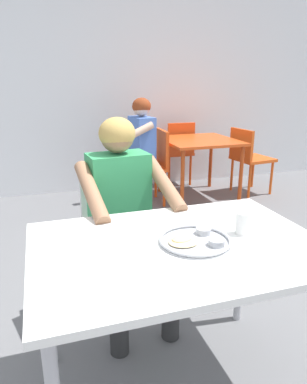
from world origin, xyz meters
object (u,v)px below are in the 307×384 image
at_px(chair_foreground, 115,229).
at_px(chair_red_right, 248,155).
at_px(diner_foreground, 124,205).
at_px(table_background_red, 199,146).
at_px(drinking_cup, 243,222).
at_px(chair_red_far, 178,149).
at_px(thali_tray, 196,240).
at_px(patron_background, 134,143).
at_px(table_foreground, 178,260).
at_px(chair_red_left, 153,161).

xyz_separation_m(chair_foreground, chair_red_right, (2.05, 1.71, 0.01)).
xyz_separation_m(diner_foreground, table_background_red, (1.37, 1.94, -0.08)).
relative_size(drinking_cup, chair_red_far, 0.11).
height_order(thali_tray, chair_foreground, chair_foreground).
bearing_deg(patron_background, drinking_cup, -94.36).
bearing_deg(drinking_cup, diner_foreground, 121.95).
relative_size(table_foreground, diner_foreground, 1.00).
bearing_deg(drinking_cup, thali_tray, -175.02).
xyz_separation_m(table_foreground, chair_red_far, (1.27, 3.19, -0.18)).
xyz_separation_m(chair_foreground, table_background_red, (1.38, 1.73, 0.15)).
bearing_deg(thali_tray, table_foreground, 168.83).
bearing_deg(table_foreground, thali_tray, -11.17).
bearing_deg(drinking_cup, table_foreground, -178.76).
height_order(thali_tray, chair_red_far, chair_red_far).
bearing_deg(table_foreground, chair_foreground, 96.71).
bearing_deg(table_background_red, drinking_cup, -111.07).
distance_m(table_foreground, patron_background, 2.60).
relative_size(chair_red_right, chair_red_far, 0.96).
bearing_deg(chair_red_far, table_background_red, -88.86).
height_order(chair_red_left, patron_background, patron_background).
relative_size(drinking_cup, chair_red_right, 0.12).
distance_m(table_foreground, table_background_red, 2.87).
distance_m(chair_foreground, diner_foreground, 0.32).
relative_size(chair_foreground, chair_red_far, 0.95).
xyz_separation_m(table_foreground, thali_tray, (0.07, -0.01, 0.09)).
distance_m(thali_tray, table_background_red, 2.85).
height_order(drinking_cup, chair_red_far, chair_red_far).
bearing_deg(chair_foreground, table_foreground, -83.29).
xyz_separation_m(table_background_red, chair_red_left, (-0.57, 0.00, -0.14)).
relative_size(table_background_red, chair_red_right, 1.07).
bearing_deg(chair_red_right, table_foreground, -127.53).
height_order(drinking_cup, patron_background, patron_background).
xyz_separation_m(chair_foreground, patron_background, (0.59, 1.71, 0.24)).
height_order(chair_foreground, table_background_red, chair_foreground).
height_order(chair_red_left, chair_red_far, chair_red_far).
relative_size(chair_red_left, chair_red_far, 0.99).
bearing_deg(diner_foreground, patron_background, 73.36).
distance_m(diner_foreground, table_background_red, 2.38).
distance_m(drinking_cup, patron_background, 2.55).
height_order(diner_foreground, patron_background, patron_background).
xyz_separation_m(diner_foreground, chair_red_right, (2.04, 1.92, -0.23)).
height_order(table_background_red, chair_red_far, chair_red_far).
xyz_separation_m(drinking_cup, diner_foreground, (-0.38, 0.61, -0.08)).
bearing_deg(chair_foreground, diner_foreground, -85.67).
relative_size(thali_tray, chair_red_left, 0.35).
height_order(table_foreground, chair_foreground, chair_foreground).
height_order(table_foreground, diner_foreground, diner_foreground).
bearing_deg(chair_red_far, patron_background, -140.49).
xyz_separation_m(table_foreground, patron_background, (0.49, 2.55, 0.05)).
bearing_deg(drinking_cup, table_background_red, 68.93).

